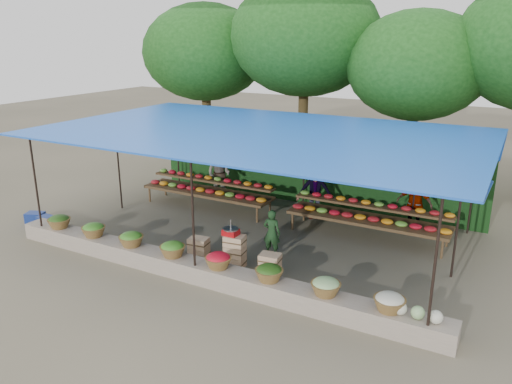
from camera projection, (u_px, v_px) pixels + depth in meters
The scene contains 16 objects.
ground at pixel (259, 237), 13.17m from camera, with size 60.00×60.00×0.00m, color brown.
stone_curb at pixel (199, 271), 10.81m from camera, with size 10.60×0.55×0.40m, color slate.
stall_canopy at pixel (261, 136), 12.43m from camera, with size 10.80×6.60×2.82m.
produce_baskets at pixel (195, 255), 10.75m from camera, with size 8.98×0.58×0.34m.
netting_backdrop at pixel (307, 165), 15.44m from camera, with size 10.60×0.06×2.50m, color #184017.
tree_row at pixel (359, 47), 16.63m from camera, with size 16.51×5.50×7.12m.
fruit_table_left at pixel (208, 188), 15.26m from camera, with size 4.21×0.95×0.93m.
fruit_table_right at pixel (368, 215), 12.98m from camera, with size 4.21×0.95×0.93m.
crate_counter at pixel (234, 254), 11.38m from camera, with size 2.39×0.39×0.77m.
weighing_scale at pixel (231, 231), 11.25m from camera, with size 0.35×0.35×0.37m.
vendor_seated at pixel (272, 233), 11.88m from camera, with size 0.43×0.28×1.17m, color #1C3E1D.
customer_left at pixel (219, 174), 15.94m from camera, with size 0.83×0.65×1.72m, color slate.
customer_mid at pixel (315, 191), 14.26m from camera, with size 1.07×0.61×1.65m, color slate.
customer_right at pixel (414, 204), 13.19m from camera, with size 0.96×0.40×1.63m, color slate.
blue_crate_front at pixel (47, 222), 13.81m from camera, with size 0.50×0.36×0.30m, color navy.
blue_crate_back at pixel (35, 217), 14.15m from camera, with size 0.48×0.35×0.29m, color navy.
Camera 1 is at (5.77, -10.76, 5.09)m, focal length 35.00 mm.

